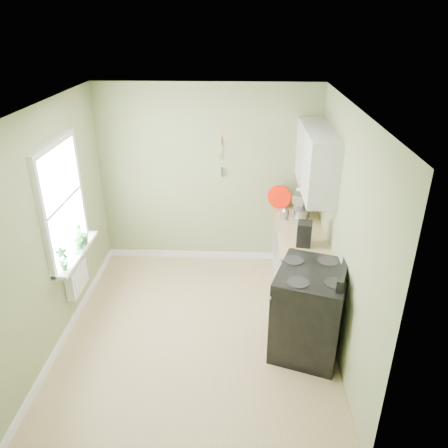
{
  "coord_description": "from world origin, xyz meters",
  "views": [
    {
      "loc": [
        0.49,
        -4.26,
        3.51
      ],
      "look_at": [
        0.28,
        0.55,
        1.19
      ],
      "focal_mm": 35.0,
      "sensor_mm": 36.0,
      "label": 1
    }
  ],
  "objects_px": {
    "stand_mixer": "(300,207)",
    "coffee_maker": "(304,234)",
    "stove": "(310,310)",
    "kettle": "(284,214)"
  },
  "relations": [
    {
      "from": "stove",
      "to": "kettle",
      "type": "distance_m",
      "value": 1.64
    },
    {
      "from": "stove",
      "to": "kettle",
      "type": "bearing_deg",
      "value": 96.73
    },
    {
      "from": "kettle",
      "to": "coffee_maker",
      "type": "relative_size",
      "value": 0.56
    },
    {
      "from": "stove",
      "to": "stand_mixer",
      "type": "height_order",
      "value": "stand_mixer"
    },
    {
      "from": "stand_mixer",
      "to": "coffee_maker",
      "type": "distance_m",
      "value": 0.77
    },
    {
      "from": "stove",
      "to": "kettle",
      "type": "xyz_separation_m",
      "value": [
        -0.18,
        1.56,
        0.47
      ]
    },
    {
      "from": "stove",
      "to": "coffee_maker",
      "type": "xyz_separation_m",
      "value": [
        -0.0,
        0.83,
        0.53
      ]
    },
    {
      "from": "stove",
      "to": "coffee_maker",
      "type": "distance_m",
      "value": 0.98
    },
    {
      "from": "stand_mixer",
      "to": "coffee_maker",
      "type": "bearing_deg",
      "value": -92.84
    },
    {
      "from": "stand_mixer",
      "to": "coffee_maker",
      "type": "relative_size",
      "value": 1.44
    }
  ]
}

